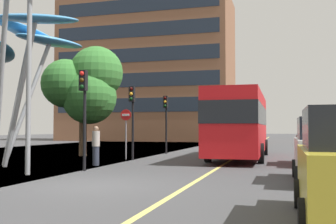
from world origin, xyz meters
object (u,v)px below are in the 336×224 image
object	(u,v)px
red_bus	(240,121)
street_lamp	(38,27)
traffic_light_island_mid	(166,112)
pedestrian	(96,146)
traffic_light_kerb_far	(132,107)
car_parked_far	(318,143)
traffic_light_kerb_near	(84,98)
car_parked_mid	(328,152)
no_entry_sign	(126,126)

from	to	relation	value
red_bus	street_lamp	distance (m)	12.26
traffic_light_island_mid	pedestrian	size ratio (longest dim) A/B	2.15
traffic_light_island_mid	traffic_light_kerb_far	bearing A→B (deg)	-92.11
street_lamp	traffic_light_kerb_far	bearing A→B (deg)	83.00
traffic_light_kerb_far	car_parked_far	distance (m)	9.33
traffic_light_island_mid	car_parked_far	world-z (taller)	traffic_light_island_mid
traffic_light_kerb_far	pedestrian	size ratio (longest dim) A/B	2.18
traffic_light_kerb_near	traffic_light_kerb_far	xyz separation A→B (m)	(-0.11, 5.66, -0.05)
traffic_light_kerb_near	street_lamp	size ratio (longest dim) A/B	0.47
traffic_light_kerb_near	car_parked_far	size ratio (longest dim) A/B	0.95
red_bus	car_parked_mid	size ratio (longest dim) A/B	2.67
red_bus	pedestrian	distance (m)	8.47
pedestrian	no_entry_sign	size ratio (longest dim) A/B	0.66
street_lamp	no_entry_sign	distance (m)	8.61
traffic_light_kerb_far	street_lamp	bearing A→B (deg)	-97.00
car_parked_mid	traffic_light_island_mid	bearing A→B (deg)	125.17
red_bus	traffic_light_kerb_near	bearing A→B (deg)	-121.67
no_entry_sign	car_parked_far	bearing A→B (deg)	-5.42
traffic_light_kerb_far	street_lamp	world-z (taller)	street_lamp
red_bus	traffic_light_island_mid	distance (m)	5.91
car_parked_mid	pedestrian	size ratio (longest dim) A/B	2.32
traffic_light_kerb_near	pedestrian	distance (m)	3.07
car_parked_far	pedestrian	bearing A→B (deg)	-162.83
traffic_light_island_mid	car_parked_far	xyz separation A→B (m)	(8.94, -6.06, -1.76)
traffic_light_kerb_near	street_lamp	world-z (taller)	street_lamp
street_lamp	no_entry_sign	size ratio (longest dim) A/B	3.14
street_lamp	pedestrian	size ratio (longest dim) A/B	4.78
red_bus	car_parked_mid	world-z (taller)	red_bus
car_parked_mid	red_bus	bearing A→B (deg)	111.01
car_parked_far	pedestrian	xyz separation A→B (m)	(-9.60, -2.97, -0.10)
traffic_light_kerb_far	street_lamp	xyz separation A→B (m)	(-0.90, -7.31, 2.53)
traffic_light_island_mid	car_parked_mid	size ratio (longest dim) A/B	0.93
street_lamp	no_entry_sign	bearing A→B (deg)	87.54
traffic_light_kerb_near	pedestrian	bearing A→B (deg)	103.80
traffic_light_kerb_near	car_parked_far	world-z (taller)	traffic_light_kerb_near
traffic_light_kerb_near	no_entry_sign	xyz separation A→B (m)	(-0.67, 6.19, -1.05)
red_bus	pedestrian	world-z (taller)	red_bus
pedestrian	car_parked_mid	bearing A→B (deg)	-19.62
car_parked_mid	street_lamp	size ratio (longest dim) A/B	0.48
traffic_light_kerb_near	no_entry_sign	bearing A→B (deg)	96.19
car_parked_mid	traffic_light_kerb_near	bearing A→B (deg)	173.26
traffic_light_kerb_far	car_parked_far	size ratio (longest dim) A/B	0.93
traffic_light_kerb_near	red_bus	bearing A→B (deg)	58.33
traffic_light_island_mid	street_lamp	size ratio (longest dim) A/B	0.45
car_parked_mid	car_parked_far	world-z (taller)	car_parked_far
car_parked_far	car_parked_mid	bearing A→B (deg)	-92.00
car_parked_far	street_lamp	xyz separation A→B (m)	(-10.04, -6.93, 4.33)
traffic_light_kerb_far	pedestrian	bearing A→B (deg)	-97.73
traffic_light_kerb_near	car_parked_mid	distance (m)	9.07
car_parked_far	pedestrian	size ratio (longest dim) A/B	2.34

